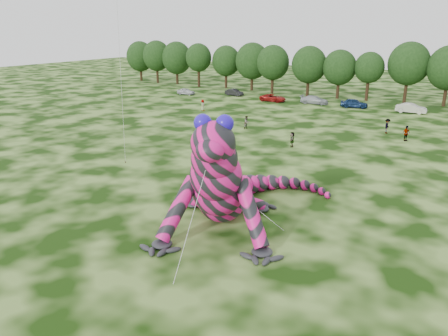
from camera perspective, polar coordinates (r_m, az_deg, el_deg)
name	(u,v)px	position (r m, az deg, el deg)	size (l,w,h in m)	color
ground	(163,203)	(34.04, -7.98, -4.57)	(240.00, 240.00, 0.00)	#16330A
inflatable_gecko	(224,162)	(30.09, 0.05, 0.85)	(13.79, 16.37, 8.19)	#E41581
tree_0	(140,61)	(112.27, -10.87, 13.56)	(6.91, 6.22, 9.51)	black
tree_1	(157,62)	(107.32, -8.76, 13.55)	(6.74, 6.07, 9.81)	black
tree_2	(177,63)	(104.56, -6.19, 13.49)	(7.04, 6.34, 9.64)	black
tree_3	(199,65)	(98.93, -3.33, 13.25)	(5.81, 5.23, 9.44)	black
tree_4	(226,67)	(97.04, 0.27, 13.07)	(6.22, 5.60, 9.06)	black
tree_5	(252,67)	(93.59, 3.69, 13.08)	(7.16, 6.44, 9.80)	black
tree_6	(273,69)	(89.57, 6.39, 12.68)	(6.52, 5.86, 9.49)	black
tree_7	(309,71)	(86.80, 10.99, 12.30)	(6.68, 6.01, 9.48)	black
tree_8	(339,74)	(85.14, 14.79, 11.75)	(6.14, 5.53, 8.94)	black
tree_9	(368,76)	(84.14, 18.35, 11.28)	(5.27, 4.74, 8.68)	black
tree_10	(408,73)	(84.05, 22.88, 11.41)	(7.09, 6.38, 10.50)	black
tree_11	(448,76)	(82.96, 27.21, 10.62)	(7.01, 6.31, 10.07)	black
car_0	(186,91)	(88.12, -4.98, 9.94)	(1.47, 3.65, 1.24)	silver
car_1	(234,92)	(86.41, 1.34, 9.85)	(1.35, 3.88, 1.28)	black
car_2	(273,98)	(80.02, 6.41, 9.09)	(2.18, 4.73, 1.32)	maroon
car_3	(314,100)	(78.62, 11.72, 8.71)	(1.97, 4.85, 1.41)	#A4A9AC
car_4	(354,103)	(76.44, 16.64, 8.11)	(1.79, 4.45, 1.52)	navy
car_5	(411,108)	(74.65, 23.26, 7.18)	(1.59, 4.57, 1.51)	beige
spectator_4	(203,105)	(70.60, -2.81, 8.20)	(0.89, 0.58, 1.82)	gray
spectator_5	(292,139)	(49.73, 8.88, 3.72)	(1.58, 0.50, 1.70)	gray
spectator_3	(406,133)	(55.97, 22.69, 4.19)	(1.07, 0.45, 1.82)	gray
spectator_1	(247,122)	(58.02, 2.99, 5.97)	(0.83, 0.65, 1.71)	gray
spectator_2	(387,126)	(59.10, 20.56, 5.15)	(1.22, 0.70, 1.88)	gray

